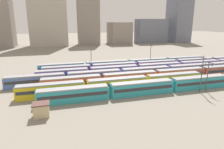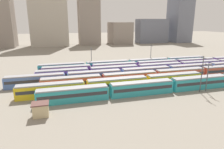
# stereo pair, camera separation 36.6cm
# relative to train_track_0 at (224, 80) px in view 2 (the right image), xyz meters

# --- Properties ---
(ground_plane) EXTENTS (600.00, 600.00, 0.00)m
(ground_plane) POSITION_rel_train_track_0_xyz_m (-45.45, 15.60, -1.90)
(ground_plane) COLOR gray
(train_track_0) EXTENTS (112.50, 3.06, 3.75)m
(train_track_0) POSITION_rel_train_track_0_xyz_m (0.00, 0.00, 0.00)
(train_track_0) COLOR teal
(train_track_0) RESTS_ON ground_plane
(train_track_1) EXTENTS (55.80, 3.06, 3.75)m
(train_track_1) POSITION_rel_train_track_0_xyz_m (-33.83, 5.20, -0.00)
(train_track_1) COLOR yellow
(train_track_1) RESTS_ON ground_plane
(train_track_2) EXTENTS (74.70, 3.06, 3.75)m
(train_track_2) POSITION_rel_train_track_0_xyz_m (-18.46, 10.40, 0.00)
(train_track_2) COLOR #BC4C38
(train_track_2) RESTS_ON ground_plane
(train_track_3) EXTENTS (112.50, 3.06, 3.75)m
(train_track_3) POSITION_rel_train_track_0_xyz_m (-10.31, 15.60, 0.00)
(train_track_3) COLOR #4C70BC
(train_track_3) RESTS_ON ground_plane
(train_track_4) EXTENTS (93.60, 3.06, 3.75)m
(train_track_4) POSITION_rel_train_track_0_xyz_m (-11.27, 20.80, 0.00)
(train_track_4) COLOR #6B429E
(train_track_4) RESTS_ON ground_plane
(train_track_5) EXTENTS (93.60, 3.06, 3.75)m
(train_track_5) POSITION_rel_train_track_0_xyz_m (-9.50, 26.00, 0.00)
(train_track_5) COLOR #6B429E
(train_track_5) RESTS_ON ground_plane
(train_track_6) EXTENTS (74.70, 3.06, 3.75)m
(train_track_6) POSITION_rel_train_track_0_xyz_m (-20.58, 31.20, 0.00)
(train_track_6) COLOR teal
(train_track_6) RESTS_ON ground_plane
(catenary_pole_0) EXTENTS (0.24, 3.20, 8.53)m
(catenary_pole_0) POSITION_rel_train_track_0_xyz_m (-9.26, -2.85, 2.88)
(catenary_pole_0) COLOR #4C4C51
(catenary_pole_0) RESTS_ON ground_plane
(catenary_pole_1) EXTENTS (0.24, 3.20, 9.39)m
(catenary_pole_1) POSITION_rel_train_track_0_xyz_m (-36.48, 33.93, 3.33)
(catenary_pole_1) COLOR #4C4C51
(catenary_pole_1) RESTS_ON ground_plane
(catenary_pole_2) EXTENTS (0.24, 3.20, 10.62)m
(catenary_pole_2) POSITION_rel_train_track_0_xyz_m (-11.40, -2.99, 3.96)
(catenary_pole_2) COLOR #4C4C51
(catenary_pole_2) RESTS_ON ground_plane
(catenary_pole_3) EXTENTS (0.24, 3.20, 9.72)m
(catenary_pole_3) POSITION_rel_train_track_0_xyz_m (-8.68, 34.31, 3.50)
(catenary_pole_3) COLOR #4C4C51
(catenary_pole_3) RESTS_ON ground_plane
(signal_hut) EXTENTS (3.60, 3.00, 3.04)m
(signal_hut) POSITION_rel_train_track_0_xyz_m (-54.68, -6.39, -0.35)
(signal_hut) COLOR #C6B284
(signal_hut) RESTS_ON ground_plane
(distant_building_1) EXTENTS (29.62, 17.06, 54.46)m
(distant_building_1) POSITION_rel_train_track_0_xyz_m (-54.71, 127.43, 25.33)
(distant_building_1) COLOR #B2A899
(distant_building_1) RESTS_ON ground_plane
(distant_building_2) EXTENTS (17.86, 13.62, 40.28)m
(distant_building_2) POSITION_rel_train_track_0_xyz_m (-21.69, 127.43, 18.24)
(distant_building_2) COLOR gray
(distant_building_2) RESTS_ON ground_plane
(distant_building_3) EXTENTS (18.22, 21.67, 19.16)m
(distant_building_3) POSITION_rel_train_track_0_xyz_m (6.46, 127.43, 7.68)
(distant_building_3) COLOR gray
(distant_building_3) RESTS_ON ground_plane
(distant_building_4) EXTENTS (28.68, 13.48, 22.08)m
(distant_building_4) POSITION_rel_train_track_0_xyz_m (38.27, 127.43, 9.14)
(distant_building_4) COLOR slate
(distant_building_4) RESTS_ON ground_plane
(distant_building_5) EXTENTS (16.98, 21.39, 42.23)m
(distant_building_5) POSITION_rel_train_track_0_xyz_m (67.62, 127.43, 19.21)
(distant_building_5) COLOR slate
(distant_building_5) RESTS_ON ground_plane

